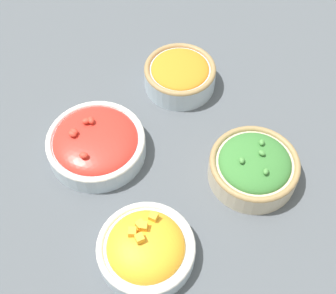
{
  "coord_description": "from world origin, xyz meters",
  "views": [
    {
      "loc": [
        0.32,
        0.4,
        0.77
      ],
      "look_at": [
        0.0,
        0.0,
        0.03
      ],
      "focal_mm": 50.0,
      "sensor_mm": 36.0,
      "label": 1
    }
  ],
  "objects_px": {
    "bowl_squash": "(146,248)",
    "bowl_cherry_tomatoes": "(96,143)",
    "bowl_carrots": "(180,74)",
    "bowl_broccoli": "(254,166)"
  },
  "relations": [
    {
      "from": "bowl_broccoli",
      "to": "bowl_squash",
      "type": "distance_m",
      "value": 0.25
    },
    {
      "from": "bowl_squash",
      "to": "bowl_cherry_tomatoes",
      "type": "bearing_deg",
      "value": -103.16
    },
    {
      "from": "bowl_cherry_tomatoes",
      "to": "bowl_squash",
      "type": "relative_size",
      "value": 1.14
    },
    {
      "from": "bowl_carrots",
      "to": "bowl_squash",
      "type": "distance_m",
      "value": 0.4
    },
    {
      "from": "bowl_cherry_tomatoes",
      "to": "bowl_carrots",
      "type": "height_order",
      "value": "bowl_cherry_tomatoes"
    },
    {
      "from": "bowl_carrots",
      "to": "bowl_broccoli",
      "type": "relative_size",
      "value": 0.91
    },
    {
      "from": "bowl_cherry_tomatoes",
      "to": "bowl_squash",
      "type": "xyz_separation_m",
      "value": [
        0.05,
        0.23,
        -0.0
      ]
    },
    {
      "from": "bowl_cherry_tomatoes",
      "to": "bowl_carrots",
      "type": "xyz_separation_m",
      "value": [
        -0.24,
        -0.04,
        0.0
      ]
    },
    {
      "from": "bowl_cherry_tomatoes",
      "to": "bowl_squash",
      "type": "height_order",
      "value": "bowl_squash"
    },
    {
      "from": "bowl_carrots",
      "to": "bowl_broccoli",
      "type": "height_order",
      "value": "bowl_broccoli"
    }
  ]
}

